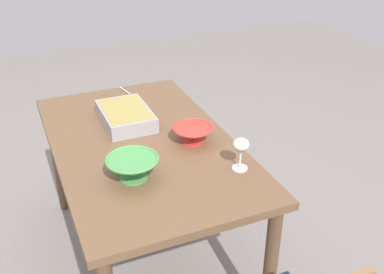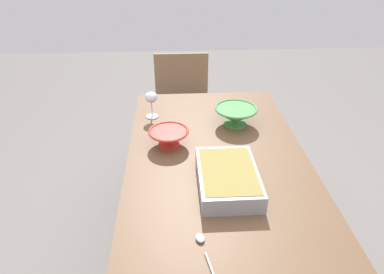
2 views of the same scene
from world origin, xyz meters
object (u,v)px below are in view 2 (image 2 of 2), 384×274
at_px(wine_glass, 151,99).
at_px(casserole_dish, 228,177).
at_px(small_bowl, 169,137).
at_px(dining_table, 216,170).
at_px(mixing_bowl, 236,115).
at_px(chair, 182,106).
at_px(serving_spoon, 203,247).

relative_size(wine_glass, casserole_dish, 0.42).
distance_m(casserole_dish, small_bowl, 0.40).
bearing_deg(dining_table, small_bowl, 65.91).
distance_m(casserole_dish, mixing_bowl, 0.53).
bearing_deg(dining_table, chair, 7.04).
height_order(dining_table, casserole_dish, casserole_dish).
relative_size(dining_table, small_bowl, 7.27).
relative_size(mixing_bowl, small_bowl, 1.16).
xyz_separation_m(dining_table, wine_glass, (0.40, 0.32, 0.20)).
height_order(dining_table, serving_spoon, serving_spoon).
xyz_separation_m(chair, small_bowl, (-0.96, 0.09, 0.30)).
height_order(chair, casserole_dish, chair).
xyz_separation_m(wine_glass, mixing_bowl, (-0.11, -0.45, -0.06)).
bearing_deg(dining_table, wine_glass, 38.30).
xyz_separation_m(dining_table, small_bowl, (0.10, 0.22, 0.14)).
distance_m(chair, casserole_dish, 1.33).
relative_size(dining_table, chair, 1.66).
bearing_deg(casserole_dish, mixing_bowl, -12.63).
relative_size(wine_glass, small_bowl, 0.77).
height_order(dining_table, chair, chair).
bearing_deg(casserole_dish, serving_spoon, 158.57).
xyz_separation_m(wine_glass, serving_spoon, (-0.95, -0.21, -0.10)).
bearing_deg(serving_spoon, dining_table, -11.39).
bearing_deg(casserole_dish, chair, 6.52).
bearing_deg(chair, wine_glass, 164.32).
xyz_separation_m(chair, mixing_bowl, (-0.77, -0.26, 0.31)).
distance_m(wine_glass, mixing_bowl, 0.46).
height_order(mixing_bowl, small_bowl, mixing_bowl).
bearing_deg(casserole_dish, small_bowl, 36.32).
relative_size(wine_glass, mixing_bowl, 0.66).
bearing_deg(serving_spoon, wine_glass, 12.26).
distance_m(wine_glass, serving_spoon, 0.98).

